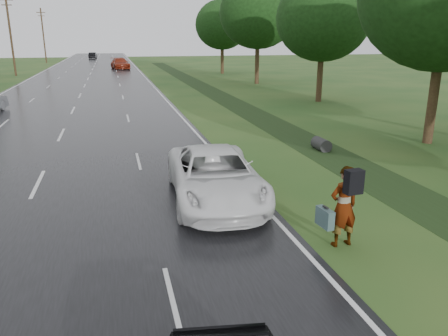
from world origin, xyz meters
TOP-DOWN VIEW (x-y plane):
  - road at (0.00, 45.00)m, footprint 14.00×180.00m
  - edge_stripe_east at (6.75, 45.00)m, footprint 0.12×180.00m
  - edge_stripe_west at (-6.75, 45.00)m, footprint 0.12×180.00m
  - center_line at (0.00, 45.00)m, footprint 0.12×180.00m
  - drainage_ditch at (11.50, 18.71)m, footprint 2.20×120.00m
  - utility_pole_far at (-9.20, 55.00)m, footprint 1.60×0.26m
  - utility_pole_distant at (-9.20, 85.00)m, footprint 1.60×0.26m
  - tree_east_c at (18.20, 24.00)m, footprint 7.00×7.00m
  - tree_east_d at (17.80, 38.00)m, footprint 8.00×8.00m
  - tree_east_f at (17.50, 52.00)m, footprint 7.20×7.20m
  - pedestrian at (7.74, 1.39)m, footprint 0.94×0.78m
  - white_pickup at (5.50, 5.00)m, footprint 2.92×5.71m
  - far_car_red at (4.19, 64.12)m, footprint 3.13×5.97m
  - far_car_dark at (-1.00, 99.66)m, footprint 1.83×4.37m

SIDE VIEW (x-z plane):
  - road at x=0.00m, z-range 0.00..0.04m
  - drainage_ditch at x=11.50m, z-range -0.24..0.32m
  - edge_stripe_east at x=6.75m, z-range 0.04..0.05m
  - edge_stripe_west at x=-6.75m, z-range 0.04..0.05m
  - center_line at x=0.00m, z-range 0.04..0.05m
  - far_car_dark at x=-1.00m, z-range 0.04..1.44m
  - white_pickup at x=5.50m, z-range 0.04..1.58m
  - far_car_red at x=4.19m, z-range 0.04..1.69m
  - pedestrian at x=7.74m, z-range 0.03..2.02m
  - utility_pole_far at x=-9.20m, z-range 0.20..10.20m
  - utility_pole_distant at x=-9.20m, z-range 0.20..10.20m
  - tree_east_c at x=18.20m, z-range 1.49..10.78m
  - tree_east_f at x=17.50m, z-range 1.56..11.18m
  - tree_east_d at x=17.80m, z-range 1.77..12.53m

